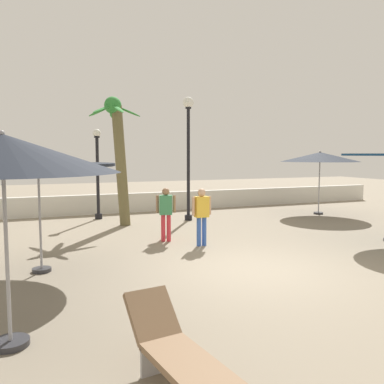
# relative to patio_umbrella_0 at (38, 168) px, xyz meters

# --- Properties ---
(ground_plane) EXTENTS (56.00, 56.00, 0.00)m
(ground_plane) POSITION_rel_patio_umbrella_0_xyz_m (4.18, -1.56, -2.21)
(ground_plane) COLOR gray
(boundary_wall) EXTENTS (25.20, 0.30, 0.82)m
(boundary_wall) POSITION_rel_patio_umbrella_0_xyz_m (4.18, 7.97, -1.81)
(boundary_wall) COLOR silver
(boundary_wall) RESTS_ON ground_plane
(patio_umbrella_0) EXTENTS (3.15, 3.15, 2.40)m
(patio_umbrella_0) POSITION_rel_patio_umbrella_0_xyz_m (0.00, 0.00, 0.00)
(patio_umbrella_0) COLOR #333338
(patio_umbrella_0) RESTS_ON ground_plane
(patio_umbrella_2) EXTENTS (2.92, 2.92, 2.79)m
(patio_umbrella_2) POSITION_rel_patio_umbrella_0_xyz_m (-0.49, -3.41, 0.28)
(patio_umbrella_2) COLOR #333338
(patio_umbrella_2) RESTS_ON ground_plane
(patio_umbrella_4) EXTENTS (3.19, 3.19, 2.62)m
(patio_umbrella_4) POSITION_rel_patio_umbrella_0_xyz_m (10.97, 4.46, 0.15)
(patio_umbrella_4) COLOR #333338
(patio_umbrella_4) RESTS_ON ground_plane
(palm_tree_0) EXTENTS (1.86, 2.05, 4.44)m
(palm_tree_0) POSITION_rel_patio_umbrella_0_xyz_m (2.72, 4.90, 0.51)
(palm_tree_0) COLOR brown
(palm_tree_0) RESTS_ON ground_plane
(lamp_post_0) EXTENTS (0.30, 0.30, 3.44)m
(lamp_post_0) POSITION_rel_patio_umbrella_0_xyz_m (2.27, 6.66, -0.34)
(lamp_post_0) COLOR black
(lamp_post_0) RESTS_ON ground_plane
(lamp_post_1) EXTENTS (0.41, 0.41, 4.59)m
(lamp_post_1) POSITION_rel_patio_umbrella_0_xyz_m (5.37, 5.06, 0.76)
(lamp_post_1) COLOR black
(lamp_post_1) RESTS_ON ground_plane
(lounge_chair_0) EXTENTS (0.82, 1.95, 0.84)m
(lounge_chair_0) POSITION_rel_patio_umbrella_0_xyz_m (1.21, -5.15, -1.83)
(lounge_chair_0) COLOR #B7B7BC
(lounge_chair_0) RESTS_ON ground_plane
(guest_0) EXTENTS (0.56, 0.24, 1.57)m
(guest_0) POSITION_rel_patio_umbrella_0_xyz_m (4.12, 0.95, -1.27)
(guest_0) COLOR #3359B2
(guest_0) RESTS_ON ground_plane
(guest_2) EXTENTS (0.53, 0.35, 1.54)m
(guest_2) POSITION_rel_patio_umbrella_0_xyz_m (3.40, 1.85, -1.29)
(guest_2) COLOR #D8333F
(guest_2) RESTS_ON ground_plane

